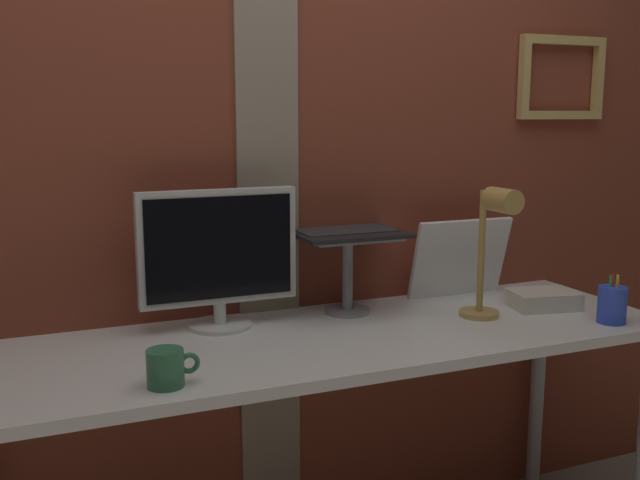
% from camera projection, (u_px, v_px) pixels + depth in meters
% --- Properties ---
extents(brick_wall_back, '(3.55, 0.16, 2.51)m').
position_uv_depth(brick_wall_back, '(253.00, 155.00, 2.22)').
color(brick_wall_back, brown).
rests_on(brick_wall_back, ground_plane).
extents(desk, '(1.97, 0.62, 0.78)m').
position_uv_depth(desk, '(334.00, 362.00, 2.02)').
color(desk, white).
rests_on(desk, ground_plane).
extents(monitor, '(0.45, 0.18, 0.40)m').
position_uv_depth(monitor, '(218.00, 253.00, 2.04)').
color(monitor, silver).
rests_on(monitor, desk).
extents(laptop_stand, '(0.28, 0.22, 0.24)m').
position_uv_depth(laptop_stand, '(348.00, 261.00, 2.20)').
color(laptop_stand, gray).
rests_on(laptop_stand, desk).
extents(laptop, '(0.33, 0.30, 0.21)m').
position_uv_depth(laptop, '(339.00, 215.00, 2.24)').
color(laptop, black).
rests_on(laptop, laptop_stand).
extents(whiteboard_panel, '(0.35, 0.09, 0.27)m').
position_uv_depth(whiteboard_panel, '(460.00, 258.00, 2.40)').
color(whiteboard_panel, white).
rests_on(whiteboard_panel, desk).
extents(desk_lamp, '(0.12, 0.20, 0.40)m').
position_uv_depth(desk_lamp, '(493.00, 238.00, 2.10)').
color(desk_lamp, tan).
rests_on(desk_lamp, desk).
extents(pen_cup, '(0.08, 0.08, 0.15)m').
position_uv_depth(pen_cup, '(612.00, 304.00, 2.11)').
color(pen_cup, blue).
rests_on(pen_cup, desk).
extents(coffee_mug, '(0.12, 0.08, 0.09)m').
position_uv_depth(coffee_mug, '(166.00, 368.00, 1.62)').
color(coffee_mug, '#33724C').
rests_on(coffee_mug, desk).
extents(paper_clutter_stack, '(0.22, 0.18, 0.05)m').
position_uv_depth(paper_clutter_stack, '(543.00, 299.00, 2.28)').
color(paper_clutter_stack, silver).
rests_on(paper_clutter_stack, desk).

